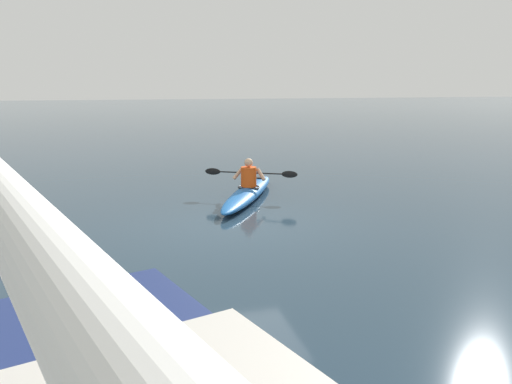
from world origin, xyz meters
The scene contains 3 objects.
ground_plane centered at (0.00, 0.00, 0.00)m, with size 160.00×160.00×0.00m, color #233847.
kayak centered at (-0.78, -2.31, 0.15)m, with size 2.53×4.20×0.30m.
kayaker centered at (-0.82, -2.37, 0.59)m, with size 2.13×1.11×0.70m.
Camera 1 is at (2.15, 9.85, 2.82)m, focal length 36.46 mm.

